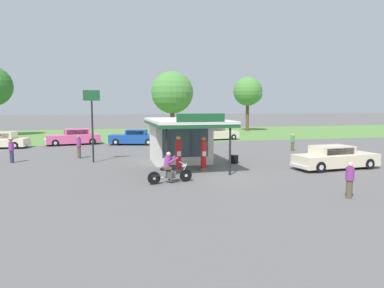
% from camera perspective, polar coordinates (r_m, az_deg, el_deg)
% --- Properties ---
extents(ground_plane, '(300.00, 300.00, 0.00)m').
position_cam_1_polar(ground_plane, '(19.38, 4.79, -5.20)').
color(ground_plane, '#5B5959').
extents(grass_verge_strip, '(120.00, 24.00, 0.01)m').
position_cam_1_polar(grass_verge_strip, '(48.55, -6.35, 1.67)').
color(grass_verge_strip, '#56843D').
rests_on(grass_verge_strip, ground).
extents(service_station_kiosk, '(4.46, 7.76, 3.45)m').
position_cam_1_polar(service_station_kiosk, '(23.49, -1.81, 1.15)').
color(service_station_kiosk, silver).
rests_on(service_station_kiosk, ground).
extents(gas_pump_nearside, '(0.44, 0.44, 2.11)m').
position_cam_1_polar(gas_pump_nearside, '(20.55, -2.24, -1.78)').
color(gas_pump_nearside, slate).
rests_on(gas_pump_nearside, ground).
extents(gas_pump_offside, '(0.44, 0.44, 2.01)m').
position_cam_1_polar(gas_pump_offside, '(20.91, 1.91, -1.77)').
color(gas_pump_offside, slate).
rests_on(gas_pump_offside, ground).
extents(motorcycle_with_rider, '(2.31, 0.74, 1.58)m').
position_cam_1_polar(motorcycle_with_rider, '(17.38, -3.74, -4.32)').
color(motorcycle_with_rider, black).
rests_on(motorcycle_with_rider, ground).
extents(featured_classic_sedan, '(5.60, 2.22, 1.43)m').
position_cam_1_polar(featured_classic_sedan, '(23.02, 22.47, -2.15)').
color(featured_classic_sedan, beige).
rests_on(featured_classic_sedan, ground).
extents(parked_car_second_row_spare, '(5.51, 2.83, 1.59)m').
position_cam_1_polar(parked_car_second_row_spare, '(36.66, -18.85, 1.05)').
color(parked_car_second_row_spare, '#E55993').
rests_on(parked_car_second_row_spare, ground).
extents(parked_car_back_row_centre, '(5.17, 2.92, 1.51)m').
position_cam_1_polar(parked_car_back_row_centre, '(35.16, -9.51, 1.03)').
color(parked_car_back_row_centre, '#19479E').
rests_on(parked_car_back_row_centre, ground).
extents(parked_car_back_row_left, '(5.12, 2.48, 1.48)m').
position_cam_1_polar(parked_car_back_row_left, '(36.30, -28.95, 0.46)').
color(parked_car_back_row_left, beige).
rests_on(parked_car_back_row_left, ground).
extents(parked_car_back_row_right, '(5.07, 2.66, 1.55)m').
position_cam_1_polar(parked_car_back_row_right, '(39.88, 4.17, 1.72)').
color(parked_car_back_row_right, beige).
rests_on(parked_car_back_row_right, ground).
extents(bystander_standing_back_lot, '(0.36, 0.36, 1.64)m').
position_cam_1_polar(bystander_standing_back_lot, '(26.49, -27.59, -0.88)').
color(bystander_standing_back_lot, '#2D3351').
rests_on(bystander_standing_back_lot, ground).
extents(bystander_chatting_near_pumps, '(0.34, 0.34, 1.50)m').
position_cam_1_polar(bystander_chatting_near_pumps, '(30.40, 1.30, 0.50)').
color(bystander_chatting_near_pumps, brown).
rests_on(bystander_chatting_near_pumps, ground).
extents(bystander_leaning_by_kiosk, '(0.34, 0.34, 1.72)m').
position_cam_1_polar(bystander_leaning_by_kiosk, '(26.84, -18.12, -0.33)').
color(bystander_leaning_by_kiosk, brown).
rests_on(bystander_leaning_by_kiosk, ground).
extents(bystander_strolling_foreground, '(0.34, 0.34, 1.54)m').
position_cam_1_polar(bystander_strolling_foreground, '(15.90, 24.52, -5.32)').
color(bystander_strolling_foreground, brown).
rests_on(bystander_strolling_foreground, ground).
extents(bystander_admiring_sedan, '(0.34, 0.34, 1.48)m').
position_cam_1_polar(bystander_admiring_sedan, '(31.01, 16.22, 0.32)').
color(bystander_admiring_sedan, brown).
rests_on(bystander_admiring_sedan, ground).
extents(tree_oak_far_right, '(4.48, 4.48, 8.38)m').
position_cam_1_polar(tree_oak_far_right, '(55.04, 9.32, 8.44)').
color(tree_oak_far_right, brown).
rests_on(tree_oak_far_right, ground).
extents(tree_oak_centre, '(5.71, 5.71, 8.55)m').
position_cam_1_polar(tree_oak_centre, '(47.60, -3.28, 8.43)').
color(tree_oak_centre, brown).
rests_on(tree_oak_centre, ground).
extents(roadside_pole_sign, '(1.10, 0.12, 4.91)m').
position_cam_1_polar(roadside_pole_sign, '(24.46, -16.14, 4.84)').
color(roadside_pole_sign, black).
rests_on(roadside_pole_sign, ground).
extents(spare_tire_stack, '(0.60, 0.60, 0.54)m').
position_cam_1_polar(spare_tire_stack, '(23.57, 6.90, -2.50)').
color(spare_tire_stack, black).
rests_on(spare_tire_stack, ground).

